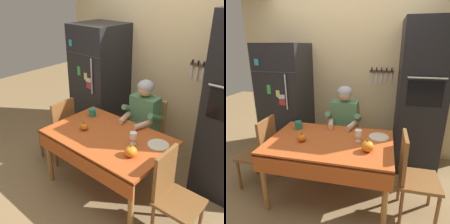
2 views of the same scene
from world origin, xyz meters
TOP-DOWN VIEW (x-y plane):
  - ground_plane at (0.00, 0.00)m, footprint 10.00×10.00m
  - back_wall_assembly at (0.05, 1.35)m, footprint 3.70×0.13m
  - refrigerator at (-0.95, 0.96)m, footprint 0.68×0.71m
  - dining_table at (0.00, 0.08)m, footprint 1.40×0.90m
  - chair_behind_person at (0.04, 0.87)m, footprint 0.40×0.40m
  - seated_person at (0.04, 0.68)m, footprint 0.47×0.55m
  - chair_left_side at (-0.90, 0.10)m, footprint 0.40×0.40m
  - chair_right_side at (0.90, 0.01)m, footprint 0.40×0.40m
  - coffee_mug at (-0.49, 0.33)m, footprint 0.11×0.09m
  - wine_glass at (0.31, 0.15)m, footprint 0.08×0.08m
  - pumpkin_large at (0.44, -0.05)m, footprint 0.13×0.13m
  - pumpkin_medium at (-0.30, 0.01)m, footprint 0.10×0.10m
  - serving_tray at (0.54, 0.30)m, footprint 0.23×0.23m

SIDE VIEW (x-z plane):
  - ground_plane at x=0.00m, z-range 0.00..0.00m
  - chair_behind_person at x=0.04m, z-range 0.05..0.98m
  - chair_left_side at x=-0.90m, z-range 0.05..0.98m
  - chair_right_side at x=0.90m, z-range 0.05..0.98m
  - dining_table at x=0.00m, z-range 0.29..1.03m
  - seated_person at x=0.04m, z-range 0.11..1.36m
  - serving_tray at x=0.54m, z-range 0.74..0.76m
  - pumpkin_medium at x=-0.30m, z-range 0.73..0.83m
  - coffee_mug at x=-0.49m, z-range 0.74..0.84m
  - pumpkin_large at x=0.44m, z-range 0.73..0.86m
  - wine_glass at x=0.31m, z-range 0.77..0.91m
  - refrigerator at x=-0.95m, z-range 0.00..1.80m
  - back_wall_assembly at x=0.05m, z-range 0.00..2.60m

